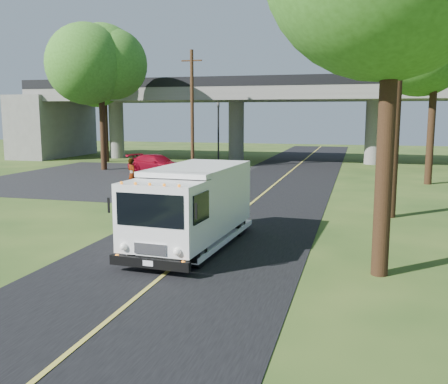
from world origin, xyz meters
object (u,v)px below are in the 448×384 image
at_px(traffic_signal, 218,127).
at_px(tree_left_far, 105,77).
at_px(step_van, 192,205).
at_px(tree_right_far, 441,43).
at_px(pedestrian, 132,175).
at_px(utility_pole, 192,109).
at_px(tree_left_lot, 102,64).
at_px(red_sedan, 157,164).

relative_size(traffic_signal, tree_left_far, 0.53).
relative_size(traffic_signal, step_van, 0.83).
distance_m(tree_right_far, pedestrian, 19.38).
relative_size(utility_pole, tree_left_far, 0.91).
relative_size(tree_left_far, pedestrian, 5.45).
height_order(step_van, pedestrian, step_van).
relative_size(traffic_signal, tree_right_far, 0.47).
bearing_deg(tree_left_lot, utility_pole, 18.97).
bearing_deg(tree_left_far, traffic_signal, -9.65).
bearing_deg(traffic_signal, pedestrian, -95.63).
relative_size(utility_pole, tree_left_lot, 0.86).
distance_m(red_sedan, pedestrian, 8.34).
xyz_separation_m(tree_left_far, step_van, (16.62, -25.54, -6.05)).
height_order(tree_left_lot, step_van, tree_left_lot).
height_order(tree_left_lot, tree_left_far, tree_left_lot).
distance_m(utility_pole, step_van, 23.13).
bearing_deg(traffic_signal, tree_right_far, -22.07).
xyz_separation_m(traffic_signal, red_sedan, (-3.21, -5.01, -2.53)).
distance_m(utility_pole, pedestrian, 11.73).
xyz_separation_m(red_sedan, pedestrian, (1.91, -8.12, 0.23)).
bearing_deg(utility_pole, pedestrian, -88.94).
xyz_separation_m(tree_right_far, red_sedan, (-18.41, 1.15, -7.63)).
bearing_deg(tree_right_far, traffic_signal, 157.93).
bearing_deg(step_van, pedestrian, 127.55).
bearing_deg(tree_left_far, red_sedan, -42.07).
bearing_deg(pedestrian, tree_left_lot, -20.28).
height_order(tree_left_lot, red_sedan, tree_left_lot).
xyz_separation_m(utility_pole, tree_left_lot, (-6.29, -2.16, 3.31)).
relative_size(tree_left_lot, step_van, 1.67).
bearing_deg(tree_left_far, pedestrian, -57.60).
bearing_deg(tree_left_lot, red_sedan, -10.50).
bearing_deg(tree_right_far, red_sedan, 176.43).
distance_m(utility_pole, tree_left_lot, 7.43).
relative_size(tree_left_far, step_van, 1.58).
xyz_separation_m(tree_left_lot, step_van, (13.62, -19.54, -6.50)).
bearing_deg(pedestrian, step_van, 157.77).
distance_m(tree_right_far, tree_left_lot, 23.09).
bearing_deg(traffic_signal, utility_pole, -126.87).
relative_size(traffic_signal, tree_left_lot, 0.50).
bearing_deg(red_sedan, tree_right_far, -75.94).
bearing_deg(red_sedan, traffic_signal, -14.95).
bearing_deg(utility_pole, red_sedan, -119.49).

